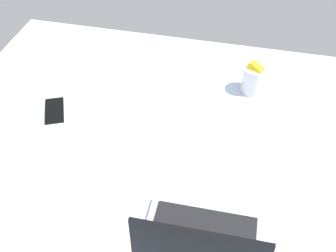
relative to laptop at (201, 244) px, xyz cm
name	(u,v)px	position (x,y,z in cm)	size (l,w,h in cm)	color
bed_mattress	(179,168)	(13.33, -36.30, -13.41)	(180.00, 140.00, 18.00)	silver
laptop	(201,244)	(0.00, 0.00, 0.00)	(33.42, 23.61, 23.00)	#B7BABC
snack_cup	(253,79)	(-7.44, -74.52, 1.41)	(9.00, 9.00, 13.87)	silver
cell_phone	(55,111)	(63.19, -45.25, -4.01)	(6.80, 14.00, 0.80)	black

